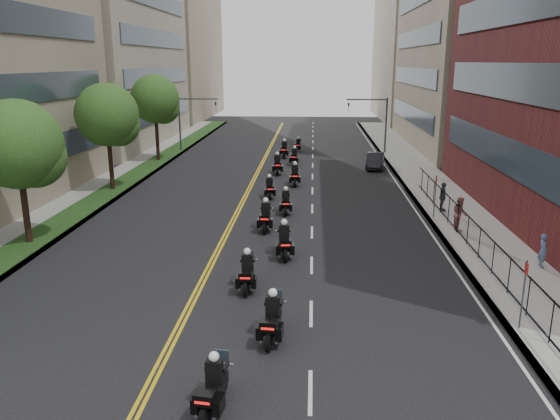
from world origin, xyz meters
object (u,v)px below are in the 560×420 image
Objects in this scene: motorcycle_1 at (272,320)px; motorcycle_11 at (298,146)px; motorcycle_0 at (213,388)px; pedestrian_c at (443,197)px; motorcycle_7 at (295,176)px; parked_sedan at (375,161)px; motorcycle_9 at (294,157)px; motorcycle_4 at (266,217)px; motorcycle_3 at (284,242)px; motorcycle_2 at (247,273)px; motorcycle_5 at (286,203)px; pedestrian_b at (460,214)px; motorcycle_10 at (284,150)px; pedestrian_a at (543,250)px; motorcycle_8 at (277,165)px; motorcycle_6 at (270,189)px.

motorcycle_1 is 1.17× the size of motorcycle_11.
pedestrian_c is at bearing 70.04° from motorcycle_0.
motorcycle_7 is at bearing 94.58° from motorcycle_1.
motorcycle_9 is at bearing 178.40° from parked_sedan.
motorcycle_4 is (-1.28, 12.33, 0.01)m from motorcycle_1.
pedestrian_c is (10.58, 4.11, 0.33)m from motorcycle_4.
motorcycle_1 is 0.59× the size of parked_sedan.
motorcycle_3 is at bearing -97.73° from parked_sedan.
motorcycle_5 is (1.00, 11.69, -0.02)m from motorcycle_2.
motorcycle_1 is 0.98× the size of motorcycle_4.
pedestrian_b is at bearing 36.28° from motorcycle_2.
motorcycle_10 is at bearing 20.56° from pedestrian_b.
motorcycle_3 reaches higher than motorcycle_9.
motorcycle_1 reaches higher than motorcycle_0.
pedestrian_a is (4.84, -23.90, 0.25)m from parked_sedan.
pedestrian_b is (10.93, -15.46, 0.34)m from motorcycle_8.
motorcycle_7 is at bearing 82.57° from motorcycle_4.
motorcycle_6 is (-1.63, 19.71, -0.05)m from motorcycle_1.
motorcycle_0 is at bearing 143.08° from pedestrian_b.
pedestrian_a is at bearing -161.09° from pedestrian_b.
motorcycle_2 is at bearing -97.64° from motorcycle_5.
motorcycle_7 is 0.97× the size of motorcycle_8.
motorcycle_1 is 0.96× the size of motorcycle_8.
pedestrian_c is (10.59, 20.39, 0.39)m from motorcycle_0.
motorcycle_5 is 1.10× the size of motorcycle_11.
motorcycle_4 is 0.97× the size of motorcycle_8.
motorcycle_1 is 0.97× the size of motorcycle_3.
motorcycle_2 is at bearing 138.02° from pedestrian_c.
motorcycle_11 is (1.04, 43.87, -0.06)m from motorcycle_0.
pedestrian_b reaches higher than parked_sedan.
pedestrian_c is at bearing -39.65° from motorcycle_7.
motorcycle_10 reaches higher than motorcycle_3.
motorcycle_0 is at bearing -91.41° from motorcycle_2.
motorcycle_0 is at bearing -94.18° from parked_sedan.
motorcycle_5 is 14.82m from pedestrian_a.
pedestrian_c is (10.93, -11.48, 0.31)m from motorcycle_8.
motorcycle_6 is (-0.36, 7.38, -0.07)m from motorcycle_4.
motorcycle_3 is at bearing -74.64° from motorcycle_4.
parked_sedan is (8.24, -5.00, -0.05)m from motorcycle_10.
pedestrian_a is (11.84, -32.87, 0.32)m from motorcycle_11.
motorcycle_7 is 0.98× the size of motorcycle_10.
motorcycle_10 is at bearing 88.51° from motorcycle_2.
motorcycle_0 is at bearing -103.48° from motorcycle_1.
motorcycle_1 is 8.10m from motorcycle_3.
motorcycle_7 is at bearing -124.63° from parked_sedan.
motorcycle_2 is (-0.05, 8.09, 0.03)m from motorcycle_0.
motorcycle_0 is at bearing -95.50° from motorcycle_5.
motorcycle_7 reaches higher than motorcycle_6.
pedestrian_c is (-2.30, 9.39, 0.12)m from pedestrian_a.
motorcycle_8 is 1.63× the size of pedestrian_a.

